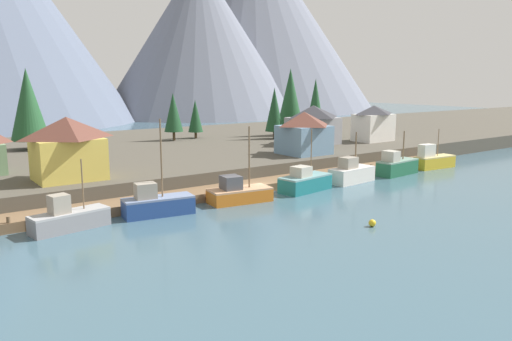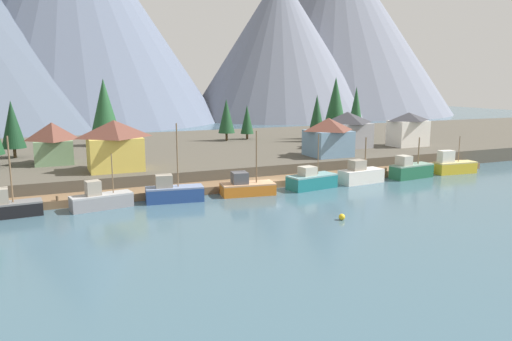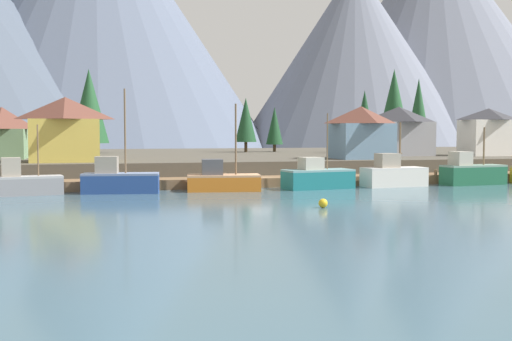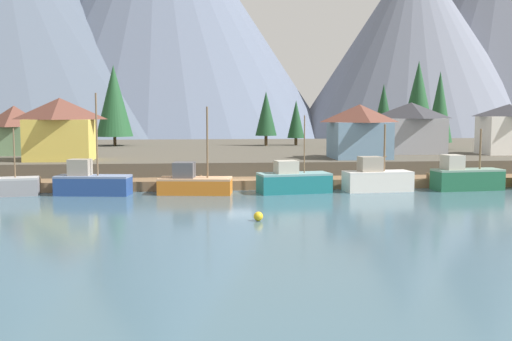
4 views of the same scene
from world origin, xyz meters
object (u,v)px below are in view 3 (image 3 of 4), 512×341
fishing_boat_teal (317,177)px  conifer_mid_left (394,106)px  fishing_boat_blue (119,180)px  channel_buoy (323,203)px  house_yellow (66,129)px  house_green (2,132)px  fishing_boat_orange (222,180)px  house_blue (361,132)px  conifer_back_left (364,117)px  house_white (488,132)px  fishing_boat_green (472,173)px  house_grey (399,131)px  conifer_mid_right (275,126)px  fishing_boat_grey (21,183)px  conifer_near_right (246,120)px  fishing_boat_white (393,175)px  conifer_back_right (418,112)px  conifer_far_left (89,106)px

fishing_boat_teal → conifer_mid_left: bearing=43.9°
fishing_boat_blue → channel_buoy: size_ratio=14.06×
house_yellow → house_green: bearing=129.1°
fishing_boat_orange → house_blue: bearing=37.6°
house_yellow → conifer_back_left: (43.34, 17.91, 1.92)m
house_white → conifer_mid_left: conifer_mid_left is taller
house_green → conifer_mid_left: conifer_mid_left is taller
fishing_boat_green → conifer_back_left: size_ratio=0.76×
house_grey → fishing_boat_blue: bearing=-153.6°
conifer_mid_right → house_white: bearing=-43.7°
fishing_boat_grey → house_white: bearing=5.3°
conifer_near_right → channel_buoy: conifer_near_right is taller
fishing_boat_orange → house_white: house_white is taller
fishing_boat_blue → conifer_mid_left: bearing=44.2°
fishing_boat_orange → house_grey: bearing=41.6°
fishing_boat_teal → fishing_boat_white: size_ratio=1.10×
fishing_boat_white → fishing_boat_blue: bearing=174.8°
fishing_boat_teal → conifer_near_right: (1.59, 38.60, 6.53)m
house_white → channel_buoy: (-35.86, -31.53, -5.47)m
conifer_mid_right → conifer_mid_left: bearing=-20.1°
house_yellow → conifer_back_right: (50.62, 14.48, 2.58)m
fishing_boat_white → house_blue: (1.10, 11.00, 4.50)m
house_grey → house_green: (-51.82, 1.97, -0.22)m
conifer_back_left → conifer_back_right: size_ratio=0.85×
house_yellow → conifer_mid_left: (49.80, 20.99, 3.83)m
house_green → house_blue: bearing=-13.3°
fishing_boat_white → fishing_boat_green: 9.41m
fishing_boat_orange → house_green: (-23.03, 21.37, 4.66)m
fishing_boat_white → house_green: 46.77m
fishing_boat_blue → conifer_far_left: (-3.09, 40.48, 8.55)m
fishing_boat_orange → conifer_mid_left: 48.44m
house_grey → house_white: bearing=-15.2°
fishing_boat_white → house_grey: 22.18m
fishing_boat_orange → fishing_boat_teal: fishing_boat_orange is taller
house_white → house_grey: 12.35m
conifer_mid_right → conifer_back_right: (18.94, -13.15, 1.94)m
conifer_back_left → house_grey: bearing=-86.5°
fishing_boat_white → conifer_back_left: (9.66, 29.28, 6.78)m
channel_buoy → fishing_boat_orange: bearing=107.5°
conifer_mid_left → channel_buoy: (-29.77, -48.06, -9.61)m
fishing_boat_grey → house_white: 61.62m
house_yellow → conifer_near_right: 37.85m
conifer_far_left → house_yellow: bearing=-94.4°
conifer_back_left → fishing_boat_green: bearing=-90.5°
fishing_boat_teal → house_white: (30.83, 16.22, 4.65)m
fishing_boat_blue → conifer_near_right: 44.31m
house_grey → fishing_boat_green: bearing=-92.7°
fishing_boat_teal → conifer_mid_right: (6.63, 39.38, 5.60)m
house_white → conifer_mid_right: bearing=136.3°
house_yellow → house_green: 12.47m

